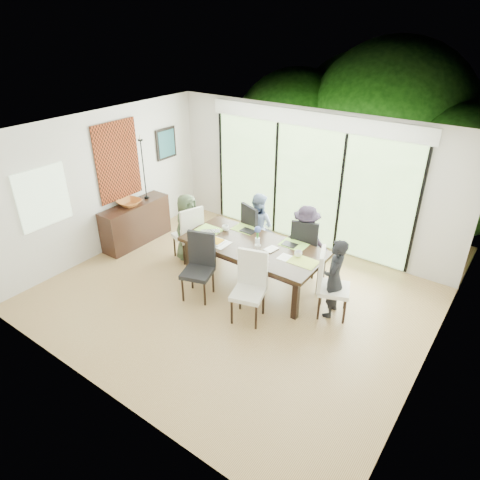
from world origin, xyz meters
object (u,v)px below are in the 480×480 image
Objects in this scene: cup_b at (257,247)px; chair_left_end at (187,232)px; person_far_right at (305,240)px; person_right_end at (334,279)px; vase at (257,241)px; table_top at (253,246)px; chair_right_end at (335,284)px; chair_far_right at (305,245)px; cup_a at (226,228)px; chair_near_right at (248,289)px; laptop at (210,233)px; person_far_left at (258,226)px; cup_c at (298,254)px; person_left_end at (188,227)px; sideboard at (136,223)px; chair_far_left at (259,230)px; chair_near_left at (197,268)px; bowl at (129,203)px.

chair_left_end is at bearing 176.53° from cup_b.
chair_left_end is 0.85× the size of person_far_right.
vase is (-1.43, 0.05, 0.17)m from person_right_end.
table_top is 1.00m from person_far_right.
chair_right_end is 1.27m from chair_far_right.
person_right_end is 10.40× the size of cup_a.
chair_near_right is 3.33× the size of laptop.
person_right_end is at bearing 164.11° from person_far_left.
chair_far_right reaches higher than cup_c.
person_left_end reaches higher than table_top.
cup_b reaches higher than table_top.
sideboard is (-2.77, -0.13, -0.30)m from table_top.
chair_far_left is at bearing 122.01° from vase.
cup_a is at bearing 16.17° from person_far_right.
chair_far_left is 1.00m from person_far_right.
cup_b is at bearing -56.31° from vase.
chair_near_left is at bearing -143.27° from cup_c.
chair_near_left is at bearing 45.92° from person_far_right.
chair_far_left is 0.85× the size of person_far_left.
person_left_end is 0.86× the size of sideboard.
cup_b reaches higher than laptop.
cup_b is at bearing 142.76° from chair_far_left.
chair_far_left is 1.48m from cup_c.
chair_right_end and chair_far_left have the same top height.
person_right_end is 2.10m from person_far_left.
chair_near_right is 11.00× the size of cup_b.
chair_far_left is at bearing 27.12° from laptop.
chair_right_end reaches higher than cup_b.
person_far_left and person_far_right have the same top height.
person_far_right reaches higher than chair_far_right.
person_left_end is 2.19m from person_far_right.
person_left_end is at bearing -178.13° from vase.
vase is (0.55, 0.92, 0.26)m from chair_near_left.
vase reaches higher than table_top.
person_left_end is (-0.98, 0.87, 0.10)m from chair_near_left.
chair_right_end reaches higher than table_top.
person_left_end is at bearing -97.50° from person_right_end.
chair_far_right is 0.85× the size of person_left_end.
chair_far_left is 0.78m from cup_a.
laptop is (0.65, -0.10, 0.22)m from chair_left_end.
chair_near_left is at bearing 68.04° from chair_left_end.
chair_left_end and chair_far_right have the same top height.
person_far_left is (-1.95, 0.83, 0.10)m from chair_right_end.
sideboard is (-2.82, -0.18, -0.39)m from vase.
person_left_end reaches higher than sideboard.
chair_right_end and chair_near_left have the same top height.
person_right_end is 2.90× the size of bowl.
chair_far_left reaches higher than sideboard.
table_top is 0.95m from person_far_left.
vase is at bearing -30.59° from laptop.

